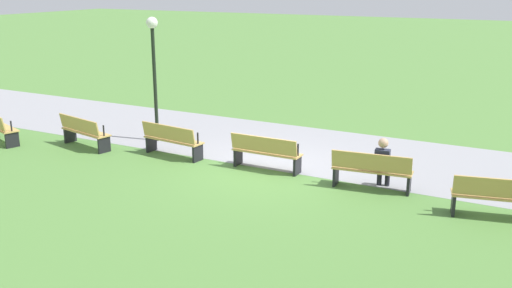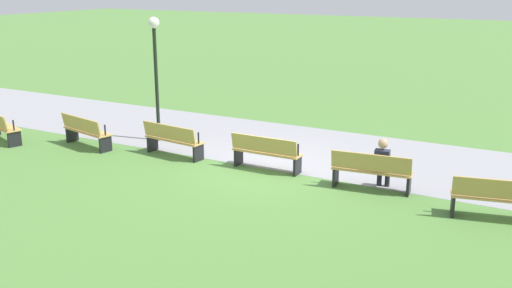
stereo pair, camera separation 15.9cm
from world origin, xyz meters
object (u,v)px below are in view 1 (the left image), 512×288
bench_1 (84,131)px  bench_3 (266,152)px  bench_2 (172,139)px  person_seated (383,162)px  bench_4 (372,170)px  bench_5 (499,197)px  lamp_post (153,54)px

bench_1 → bench_3: 5.37m
bench_2 → person_seated: person_seated is taller
bench_4 → bench_5: bearing=-15.5°
bench_1 → bench_4: (8.02, 0.43, 0.00)m
bench_2 → person_seated: size_ratio=1.49×
person_seated → lamp_post: lamp_post is taller
bench_3 → person_seated: size_ratio=1.45×
bench_3 → person_seated: person_seated is taller
bench_1 → bench_4: same height
bench_1 → lamp_post: (1.34, 1.54, 2.02)m
person_seated → bench_5: bearing=-19.9°
bench_1 → person_seated: person_seated is taller
bench_5 → lamp_post: (-9.33, 1.54, 2.02)m
bench_1 → person_seated: 8.23m
bench_3 → lamp_post: bearing=166.5°
bench_4 → bench_5: size_ratio=0.99×
bench_4 → person_seated: person_seated is taller
bench_5 → lamp_post: size_ratio=0.51×
bench_1 → bench_2: size_ratio=1.01×
bench_3 → bench_5: 5.37m
bench_1 → person_seated: bearing=16.6°
bench_1 → bench_4: 8.03m
person_seated → lamp_post: size_ratio=0.34×
bench_2 → lamp_post: size_ratio=0.51×
bench_2 → bench_3: bearing=9.3°
bench_2 → bench_3: same height
bench_3 → person_seated: (2.87, 0.02, 0.16)m
bench_1 → bench_3: (5.34, 0.58, 0.00)m
bench_1 → bench_5: 10.67m
bench_5 → person_seated: bearing=153.9°
bench_3 → bench_4: same height
bench_1 → lamp_post: lamp_post is taller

